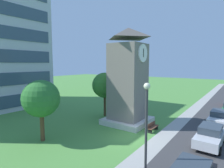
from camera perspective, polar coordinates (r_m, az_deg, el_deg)
ground_plane at (r=18.54m, az=5.44°, el=-15.74°), size 160.00×160.00×0.00m
street_asphalt at (r=16.55m, az=28.43°, el=-19.25°), size 120.00×7.20×0.01m
kerb_strip at (r=17.49m, az=13.29°, el=-17.25°), size 120.00×1.60×0.01m
clock_tower at (r=21.48m, az=4.89°, el=0.78°), size 4.78×4.78×10.93m
park_bench at (r=20.15m, az=12.27°, el=-12.64°), size 1.82×0.55×0.88m
street_lamp at (r=10.52m, az=10.42°, el=-11.91°), size 0.36×0.36×5.90m
tree_streetside at (r=24.60m, az=-2.24°, el=-0.38°), size 3.32×3.32×5.79m
tree_by_building at (r=17.66m, az=-20.83°, el=-4.23°), size 3.30×3.30×5.52m
parked_car_silver at (r=18.42m, az=27.76°, el=-13.73°), size 4.62×2.16×1.69m
parked_car_white at (r=24.46m, az=29.83°, el=-8.98°), size 4.48×2.09×1.69m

